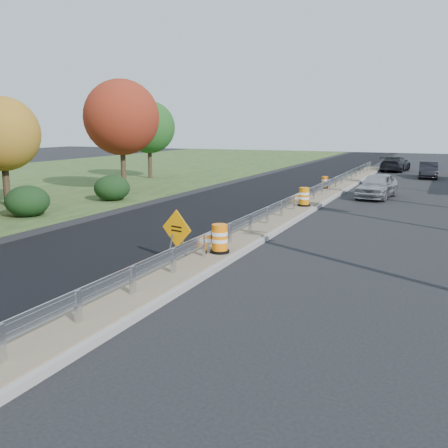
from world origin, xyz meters
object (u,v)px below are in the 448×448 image
at_px(caution_sign, 177,248).
at_px(barrel_median_far, 325,183).
at_px(barrel_median_near, 220,239).
at_px(barrel_median_mid, 304,197).
at_px(car_dark_far, 395,164).
at_px(car_silver, 377,185).
at_px(car_dark_mid, 428,170).

distance_m(caution_sign, barrel_median_far, 19.38).
height_order(caution_sign, barrel_median_near, caution_sign).
xyz_separation_m(barrel_median_mid, car_dark_far, (2.00, 26.08, 0.06)).
relative_size(car_silver, car_dark_mid, 1.07).
bearing_deg(car_silver, car_dark_far, 99.09).
bearing_deg(car_silver, barrel_median_far, 162.00).
distance_m(barrel_median_mid, car_silver, 6.90).
height_order(barrel_median_far, car_silver, car_silver).
height_order(barrel_median_mid, car_dark_mid, car_dark_mid).
bearing_deg(barrel_median_mid, barrel_median_near, -89.58).
distance_m(caution_sign, barrel_median_near, 1.42).
height_order(barrel_median_near, barrel_median_far, barrel_median_near).
bearing_deg(car_dark_mid, barrel_median_far, -118.04).
bearing_deg(car_silver, barrel_median_mid, -107.69).
height_order(barrel_median_mid, car_silver, car_silver).
xyz_separation_m(caution_sign, car_dark_far, (3.07, 37.53, 0.32)).
xyz_separation_m(car_dark_mid, car_dark_far, (-3.20, 5.64, 0.06)).
bearing_deg(barrel_median_near, barrel_median_far, 92.46).
bearing_deg(barrel_median_far, car_dark_far, 81.49).
xyz_separation_m(caution_sign, barrel_median_mid, (1.07, 11.46, 0.26)).
height_order(caution_sign, barrel_median_far, caution_sign).
bearing_deg(barrel_median_mid, car_dark_mid, 75.74).
bearing_deg(barrel_median_mid, car_dark_far, 85.62).
relative_size(barrel_median_near, car_dark_far, 0.18).
relative_size(barrel_median_mid, car_silver, 0.21).
bearing_deg(barrel_median_far, barrel_median_near, -87.54).
xyz_separation_m(barrel_median_mid, car_silver, (2.84, 6.28, 0.07)).
bearing_deg(caution_sign, barrel_median_mid, 98.57).
bearing_deg(car_dark_far, car_silver, 99.02).
bearing_deg(barrel_median_near, car_dark_mid, 80.66).
distance_m(caution_sign, car_dark_mid, 32.50).
xyz_separation_m(barrel_median_near, car_dark_mid, (5.12, 31.10, 0.01)).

